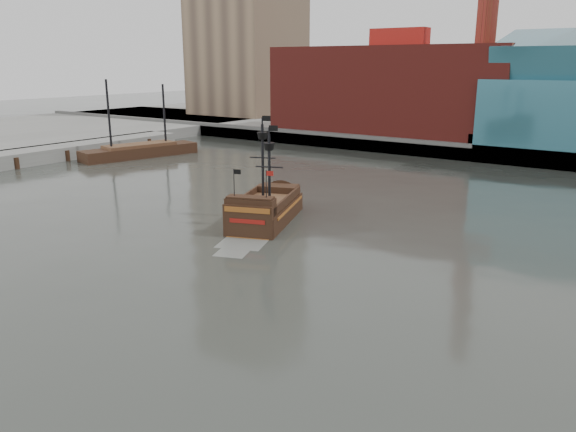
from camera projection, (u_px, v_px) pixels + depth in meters
The scene contains 6 objects.
ground at pixel (215, 323), 31.91m from camera, with size 400.00×400.00×0.00m, color #252722.
promenade_far at pixel (549, 137), 104.36m from camera, with size 220.00×60.00×2.00m, color slate.
seawall at pixel (507, 156), 80.96m from camera, with size 220.00×1.00×2.60m, color #4C4C49.
pier at pixel (67, 151), 87.41m from camera, with size 6.00×40.00×2.00m, color slate.
pirate_ship at pixel (266, 212), 51.87m from camera, with size 8.63×14.37×10.33m.
docked_vessel at pixel (140, 152), 87.74m from camera, with size 8.41×18.88×12.53m.
Camera 1 is at (20.10, -21.53, 14.30)m, focal length 35.00 mm.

